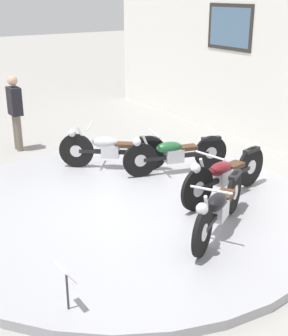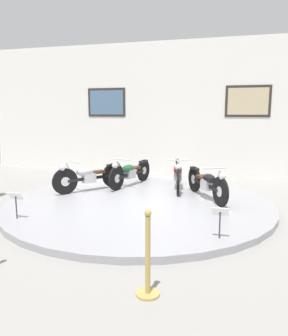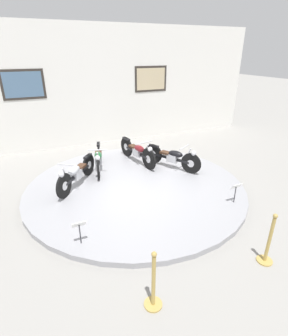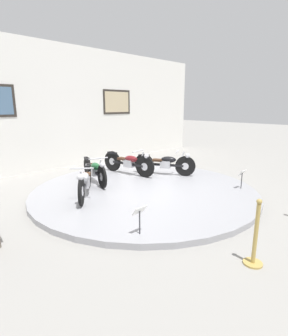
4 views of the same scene
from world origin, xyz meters
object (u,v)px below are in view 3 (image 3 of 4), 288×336
(info_placard_front_left, at_px, (79,227))
(stanchion_post_left_of_entry, at_px, (153,288))
(motorcycle_silver, at_px, (76,173))
(info_placard_front_centre, at_px, (236,189))
(motorcycle_black, at_px, (173,157))
(motorcycle_green, at_px, (98,158))
(motorcycle_maroon, at_px, (138,151))
(stanchion_post_right_of_entry, at_px, (268,246))

(info_placard_front_left, bearing_deg, stanchion_post_left_of_entry, -66.43)
(stanchion_post_left_of_entry, bearing_deg, info_placard_front_left, 113.57)
(motorcycle_silver, height_order, info_placard_front_centre, motorcycle_silver)
(motorcycle_black, relative_size, info_placard_front_left, 3.40)
(motorcycle_green, height_order, motorcycle_maroon, motorcycle_maroon)
(motorcycle_black, distance_m, stanchion_post_left_of_entry, 4.82)
(stanchion_post_left_of_entry, bearing_deg, info_placard_front_centre, 29.46)
(motorcycle_silver, bearing_deg, motorcycle_green, 45.44)
(motorcycle_maroon, distance_m, info_placard_front_centre, 3.44)
(motorcycle_green, bearing_deg, motorcycle_maroon, 0.12)
(motorcycle_silver, distance_m, motorcycle_black, 2.94)
(motorcycle_black, height_order, stanchion_post_left_of_entry, stanchion_post_left_of_entry)
(stanchion_post_right_of_entry, bearing_deg, motorcycle_black, 85.10)
(info_placard_front_left, relative_size, stanchion_post_left_of_entry, 0.50)
(motorcycle_black, distance_m, info_placard_front_left, 4.09)
(stanchion_post_right_of_entry, bearing_deg, info_placard_front_centre, 66.43)
(motorcycle_black, bearing_deg, motorcycle_silver, 179.93)
(info_placard_front_left, bearing_deg, stanchion_post_right_of_entry, -29.46)
(motorcycle_silver, xyz_separation_m, motorcycle_maroon, (2.12, 0.84, 0.02))
(stanchion_post_left_of_entry, bearing_deg, motorcycle_maroon, 70.17)
(info_placard_front_centre, bearing_deg, motorcycle_black, 99.20)
(motorcycle_green, relative_size, stanchion_post_right_of_entry, 1.87)
(info_placard_front_left, height_order, info_placard_front_centre, same)
(motorcycle_maroon, height_order, info_placard_front_centre, motorcycle_maroon)
(info_placard_front_left, height_order, stanchion_post_right_of_entry, stanchion_post_right_of_entry)
(info_placard_front_left, relative_size, info_placard_front_centre, 1.00)
(motorcycle_green, bearing_deg, motorcycle_black, -21.59)
(motorcycle_silver, relative_size, motorcycle_black, 0.91)
(motorcycle_silver, xyz_separation_m, stanchion_post_left_of_entry, (0.35, -4.06, -0.17))
(motorcycle_silver, relative_size, info_placard_front_left, 3.10)
(motorcycle_maroon, height_order, stanchion_post_right_of_entry, stanchion_post_right_of_entry)
(motorcycle_silver, xyz_separation_m, motorcycle_green, (0.82, 0.84, -0.01))
(motorcycle_silver, height_order, motorcycle_maroon, motorcycle_maroon)
(motorcycle_green, xyz_separation_m, motorcycle_maroon, (1.30, 0.00, 0.02))
(motorcycle_silver, xyz_separation_m, motorcycle_black, (2.94, -0.00, -0.00))
(motorcycle_silver, height_order, stanchion_post_left_of_entry, stanchion_post_left_of_entry)
(motorcycle_maroon, xyz_separation_m, motorcycle_black, (0.82, -0.84, -0.02))
(motorcycle_black, bearing_deg, motorcycle_green, 158.41)
(motorcycle_green, bearing_deg, info_placard_front_left, -110.49)
(motorcycle_green, bearing_deg, info_placard_front_centre, -52.10)
(motorcycle_green, height_order, info_placard_front_left, motorcycle_green)
(motorcycle_silver, xyz_separation_m, info_placard_front_left, (-0.38, -2.38, -0.02))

